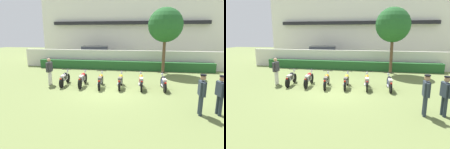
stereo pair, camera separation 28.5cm
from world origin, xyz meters
The scene contains 15 objects.
ground centered at (0.00, 0.00, 0.00)m, with size 60.00×60.00×0.00m, color olive.
building centered at (0.00, 14.75, 4.11)m, with size 20.50×6.50×8.21m.
compound_wall centered at (0.00, 7.32, 0.84)m, with size 19.47×0.30×1.68m, color silver.
hedge_row centered at (0.00, 6.62, 0.39)m, with size 15.58×0.70×0.78m, color #235628.
parked_car centered at (-3.11, 9.53, 0.94)m, with size 4.72×2.59×1.89m.
tree_near_inspector centered at (3.50, 5.77, 3.87)m, with size 2.73×2.73×5.25m.
motorcycle_in_row_0 centered at (-3.00, 0.78, 0.45)m, with size 0.60×1.87×0.96m.
motorcycle_in_row_1 centered at (-1.82, 0.80, 0.46)m, with size 0.60×1.98×0.98m.
motorcycle_in_row_2 centered at (-0.64, 0.67, 0.44)m, with size 0.60×1.89×0.95m.
motorcycle_in_row_3 centered at (0.57, 0.80, 0.45)m, with size 0.60×1.89×0.95m.
motorcycle_in_row_4 centered at (1.79, 0.85, 0.46)m, with size 0.60×1.90×0.97m.
motorcycle_in_row_5 centered at (3.09, 0.84, 0.44)m, with size 0.60×1.82×0.95m.
inspector_person centered at (-3.97, 0.74, 1.02)m, with size 0.23×0.69×1.71m.
officer_0 centered at (4.23, -2.57, 1.00)m, with size 0.25×0.67×1.68m.
officer_1 centered at (4.98, -2.45, 0.96)m, with size 0.30×0.65×1.64m.
Camera 1 is at (1.93, -10.34, 3.27)m, focal length 30.68 mm.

